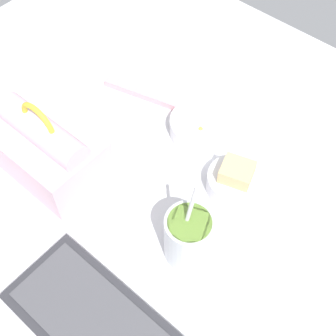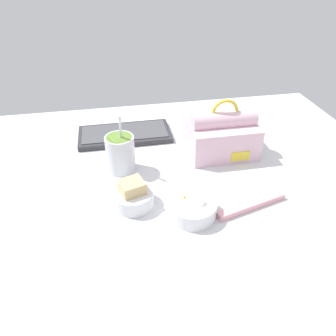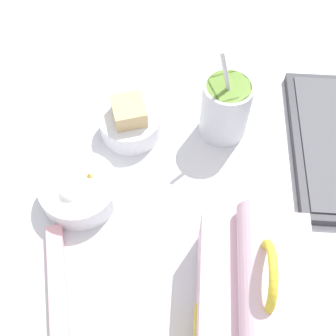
# 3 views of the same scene
# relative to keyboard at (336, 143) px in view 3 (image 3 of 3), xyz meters

# --- Properties ---
(desk_surface) EXTENTS (1.40, 1.10, 0.02)m
(desk_surface) POSITION_rel_keyboard_xyz_m (0.09, -0.30, -0.02)
(desk_surface) COLOR silver
(desk_surface) RESTS_ON ground
(keyboard) EXTENTS (0.31, 0.15, 0.02)m
(keyboard) POSITION_rel_keyboard_xyz_m (0.00, 0.00, 0.00)
(keyboard) COLOR #2D2D33
(keyboard) RESTS_ON desk_surface
(lunch_bag) EXTENTS (0.21, 0.14, 0.18)m
(lunch_bag) POSITION_rel_keyboard_xyz_m (0.29, -0.16, 0.05)
(lunch_bag) COLOR beige
(lunch_bag) RESTS_ON desk_surface
(soup_cup) EXTENTS (0.08, 0.08, 0.18)m
(soup_cup) POSITION_rel_keyboard_xyz_m (-0.02, -0.20, 0.05)
(soup_cup) COLOR silver
(soup_cup) RESTS_ON desk_surface
(bento_bowl_sandwich) EXTENTS (0.11, 0.11, 0.07)m
(bento_bowl_sandwich) POSITION_rel_keyboard_xyz_m (-0.01, -0.36, 0.02)
(bento_bowl_sandwich) COLOR silver
(bento_bowl_sandwich) RESTS_ON desk_surface
(bento_bowl_snacks) EXTENTS (0.12, 0.12, 0.05)m
(bento_bowl_snacks) POSITION_rel_keyboard_xyz_m (0.13, -0.42, 0.01)
(bento_bowl_snacks) COLOR silver
(bento_bowl_snacks) RESTS_ON desk_surface
(chopstick_case) EXTENTS (0.20, 0.07, 0.02)m
(chopstick_case) POSITION_rel_keyboard_xyz_m (0.29, -0.43, -0.00)
(chopstick_case) COLOR pink
(chopstick_case) RESTS_ON desk_surface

